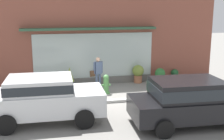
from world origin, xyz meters
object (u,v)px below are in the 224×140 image
potted_plant_trailing_edge (70,78)px  potted_plant_window_right (160,75)px  potted_plant_window_left (175,74)px  potted_plant_doorstep (138,73)px  pedestrian_with_handbag (98,71)px  fire_hydrant (106,84)px  parked_car_black (190,100)px  parked_car_silver (44,96)px

potted_plant_trailing_edge → potted_plant_window_right: 4.85m
potted_plant_window_left → potted_plant_doorstep: 2.22m
pedestrian_with_handbag → potted_plant_trailing_edge: (-1.32, 0.56, -0.43)m
fire_hydrant → parked_car_black: bearing=-63.9°
parked_car_black → potted_plant_trailing_edge: 6.57m
pedestrian_with_handbag → fire_hydrant: bearing=93.6°
potted_plant_window_left → potted_plant_trailing_edge: bearing=-175.6°
parked_car_black → potted_plant_window_right: (1.19, 5.52, -0.48)m
potted_plant_doorstep → pedestrian_with_handbag: bearing=-159.3°
fire_hydrant → parked_car_silver: size_ratio=0.22×
pedestrian_with_handbag → potted_plant_doorstep: bearing=-177.3°
pedestrian_with_handbag → potted_plant_window_right: pedestrian_with_handbag is taller
potted_plant_window_right → parked_car_silver: bearing=-145.7°
parked_car_silver → potted_plant_window_left: bearing=34.6°
fire_hydrant → potted_plant_doorstep: (2.09, 1.58, 0.10)m
pedestrian_with_handbag → potted_plant_window_right: size_ratio=2.05×
parked_car_black → potted_plant_window_left: parked_car_black is taller
potted_plant_window_right → potted_plant_doorstep: 1.20m
fire_hydrant → potted_plant_trailing_edge: (-1.59, 1.25, 0.07)m
potted_plant_trailing_edge → parked_car_black: bearing=-56.2°
potted_plant_window_right → potted_plant_doorstep: (-1.16, 0.26, 0.14)m
potted_plant_window_right → potted_plant_trailing_edge: bearing=-179.2°
pedestrian_with_handbag → potted_plant_window_left: 4.72m
potted_plant_trailing_edge → potted_plant_doorstep: (3.68, 0.34, 0.03)m
parked_car_black → potted_plant_window_left: 6.34m
fire_hydrant → potted_plant_trailing_edge: bearing=141.9°
potted_plant_window_left → potted_plant_doorstep: bearing=-176.8°
parked_car_silver → potted_plant_doorstep: size_ratio=4.22×
pedestrian_with_handbag → potted_plant_window_left: pedestrian_with_handbag is taller
pedestrian_with_handbag → parked_car_black: 5.42m
parked_car_silver → potted_plant_trailing_edge: 4.27m
parked_car_black → potted_plant_doorstep: size_ratio=4.46×
fire_hydrant → potted_plant_trailing_edge: 2.02m
fire_hydrant → parked_car_black: 4.71m
potted_plant_trailing_edge → potted_plant_window_right: size_ratio=1.37×
parked_car_silver → potted_plant_window_left: parked_car_silver is taller
parked_car_silver → potted_plant_trailing_edge: bearing=75.5°
potted_plant_doorstep → potted_plant_window_right: bearing=-12.8°
pedestrian_with_handbag → potted_plant_trailing_edge: 1.49m
potted_plant_window_right → potted_plant_doorstep: potted_plant_doorstep is taller
fire_hydrant → potted_plant_window_left: fire_hydrant is taller
fire_hydrant → potted_plant_window_left: bearing=21.6°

